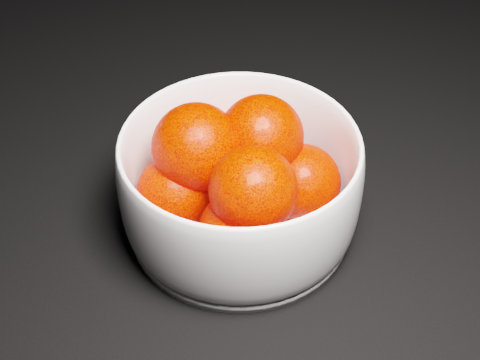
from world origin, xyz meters
The scene contains 2 objects.
bowl centered at (-0.25, -0.13, 0.05)m, with size 0.20×0.20×0.10m.
orange_pile centered at (-0.25, -0.13, 0.06)m, with size 0.14×0.15×0.11m.
Camera 1 is at (-0.03, -0.47, 0.42)m, focal length 50.00 mm.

